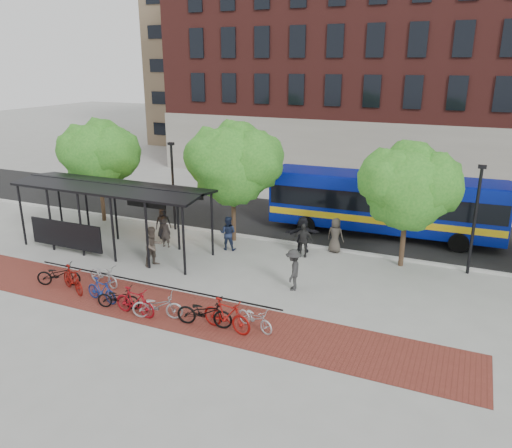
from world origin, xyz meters
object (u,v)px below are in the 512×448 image
at_px(tree_c, 410,184).
at_px(bus_shelter, 110,194).
at_px(pedestrian_6, 335,235).
at_px(pedestrian_0, 163,223).
at_px(bike_2, 104,275).
at_px(pedestrian_9, 293,270).
at_px(bike_9, 227,315).
at_px(bike_1, 73,279).
at_px(bike_10, 255,318).
at_px(bike_6, 157,306).
at_px(bike_0, 59,275).
at_px(pedestrian_5, 303,234).
at_px(pedestrian_1, 165,233).
at_px(bike_4, 118,298).
at_px(lamp_post_right, 475,217).
at_px(bike_3, 102,290).
at_px(pedestrian_4, 303,240).
at_px(bike_5, 135,302).
at_px(pedestrian_8, 153,246).
at_px(pedestrian_2, 228,233).
at_px(tree_a, 99,153).
at_px(tree_b, 235,161).
at_px(bike_8, 204,312).
at_px(bus, 384,201).

bearing_deg(tree_c, bus_shelter, -164.94).
bearing_deg(pedestrian_6, pedestrian_0, 19.40).
bearing_deg(bike_2, pedestrian_9, -55.83).
bearing_deg(bus_shelter, pedestrian_0, 62.42).
distance_m(tree_c, bike_9, 10.81).
relative_size(bike_1, bike_10, 1.11).
relative_size(bike_6, bike_9, 0.96).
bearing_deg(bike_0, pedestrian_5, -68.87).
distance_m(tree_c, pedestrian_1, 12.62).
xyz_separation_m(bike_4, bike_9, (4.74, 0.18, 0.16)).
distance_m(bike_2, pedestrian_1, 5.18).
bearing_deg(bike_6, lamp_post_right, -68.27).
relative_size(bike_3, bike_6, 0.85).
bearing_deg(pedestrian_6, bus_shelter, 30.83).
height_order(bike_9, pedestrian_4, pedestrian_4).
bearing_deg(bus_shelter, bike_1, -70.89).
relative_size(bike_5, bike_6, 0.95).
relative_size(bike_3, pedestrian_1, 1.05).
relative_size(bike_4, pedestrian_9, 0.96).
bearing_deg(bus_shelter, pedestrian_8, -17.76).
bearing_deg(bike_4, bike_6, -106.53).
xyz_separation_m(bike_1, pedestrian_4, (7.70, 7.86, 0.29)).
bearing_deg(pedestrian_2, bike_2, 53.43).
bearing_deg(pedestrian_6, bike_1, 54.28).
relative_size(bike_2, pedestrian_8, 0.94).
relative_size(bike_1, pedestrian_9, 1.04).
relative_size(pedestrian_1, pedestrian_4, 0.93).
bearing_deg(bus_shelter, bike_2, -56.97).
bearing_deg(bike_3, bike_1, 91.29).
relative_size(tree_a, pedestrian_4, 3.56).
bearing_deg(tree_c, tree_a, 180.00).
height_order(tree_b, bike_8, tree_b).
height_order(bike_1, bike_10, bike_1).
distance_m(bus_shelter, pedestrian_6, 11.72).
height_order(bus, bike_6, bus).
xyz_separation_m(tree_b, bike_4, (-0.78, -9.11, -4.00)).
distance_m(tree_a, bike_8, 15.46).
bearing_deg(pedestrian_6, bike_6, 74.57).
height_order(bus, bike_5, bus).
bearing_deg(bike_6, pedestrian_1, 11.83).
xyz_separation_m(bike_5, pedestrian_6, (5.32, 9.76, 0.34)).
xyz_separation_m(pedestrian_2, pedestrian_5, (3.69, 1.23, 0.05)).
xyz_separation_m(tree_b, bike_9, (3.96, -8.93, -3.84)).
height_order(bus, pedestrian_8, bus).
bearing_deg(bike_10, pedestrian_8, 83.25).
bearing_deg(bike_5, pedestrian_9, -41.43).
distance_m(tree_b, bike_4, 9.98).
bearing_deg(bike_0, bike_10, -112.76).
bearing_deg(pedestrian_8, bike_10, -95.42).
height_order(pedestrian_4, pedestrian_9, pedestrian_9).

